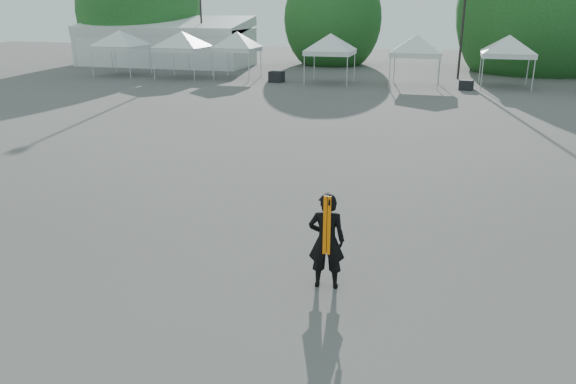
# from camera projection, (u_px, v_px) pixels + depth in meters

# --- Properties ---
(ground) EXTENTS (120.00, 120.00, 0.00)m
(ground) POSITION_uv_depth(u_px,v_px,m) (322.00, 248.00, 12.49)
(ground) COLOR #474442
(ground) RESTS_ON ground
(marquee) EXTENTS (15.00, 6.25, 4.23)m
(marquee) POSITION_uv_depth(u_px,v_px,m) (165.00, 43.00, 49.49)
(marquee) COLOR silver
(marquee) RESTS_ON ground
(tree_far_w) EXTENTS (4.80, 4.80, 7.30)m
(tree_far_w) POSITION_uv_depth(u_px,v_px,m) (140.00, 12.00, 52.45)
(tree_far_w) COLOR #382314
(tree_far_w) RESTS_ON ground
(tree_mid_w) EXTENTS (4.16, 4.16, 6.33)m
(tree_mid_w) POSITION_uv_depth(u_px,v_px,m) (333.00, 19.00, 49.81)
(tree_mid_w) COLOR #382314
(tree_mid_w) RESTS_ON ground
(tree_mid_e) EXTENTS (5.12, 5.12, 7.79)m
(tree_mid_e) POSITION_uv_depth(u_px,v_px,m) (542.00, 9.00, 44.20)
(tree_mid_e) COLOR #382314
(tree_mid_e) RESTS_ON ground
(tent_a) EXTENTS (4.73, 4.73, 3.88)m
(tent_a) POSITION_uv_depth(u_px,v_px,m) (120.00, 34.00, 42.17)
(tent_a) COLOR silver
(tent_a) RESTS_ON ground
(tent_b) EXTENTS (4.74, 4.74, 3.88)m
(tent_b) POSITION_uv_depth(u_px,v_px,m) (182.00, 35.00, 40.69)
(tent_b) COLOR silver
(tent_b) RESTS_ON ground
(tent_c) EXTENTS (4.07, 4.07, 3.88)m
(tent_c) POSITION_uv_depth(u_px,v_px,m) (237.00, 35.00, 40.29)
(tent_c) COLOR silver
(tent_c) RESTS_ON ground
(tent_d) EXTENTS (4.38, 4.38, 3.88)m
(tent_d) POSITION_uv_depth(u_px,v_px,m) (331.00, 37.00, 37.65)
(tent_d) COLOR silver
(tent_d) RESTS_ON ground
(tent_e) EXTENTS (4.58, 4.58, 3.88)m
(tent_e) POSITION_uv_depth(u_px,v_px,m) (417.00, 39.00, 36.37)
(tent_e) COLOR silver
(tent_e) RESTS_ON ground
(tent_f) EXTENTS (4.57, 4.57, 3.88)m
(tent_f) POSITION_uv_depth(u_px,v_px,m) (509.00, 39.00, 35.85)
(tent_f) COLOR silver
(tent_f) RESTS_ON ground
(man) EXTENTS (0.75, 0.54, 1.90)m
(man) POSITION_uv_depth(u_px,v_px,m) (327.00, 240.00, 10.52)
(man) COLOR black
(man) RESTS_ON ground
(crate_west) EXTENTS (1.03, 0.83, 0.75)m
(crate_west) POSITION_uv_depth(u_px,v_px,m) (277.00, 77.00, 39.08)
(crate_west) COLOR black
(crate_west) RESTS_ON ground
(crate_mid) EXTENTS (0.93, 0.79, 0.63)m
(crate_mid) POSITION_uv_depth(u_px,v_px,m) (466.00, 85.00, 35.50)
(crate_mid) COLOR black
(crate_mid) RESTS_ON ground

